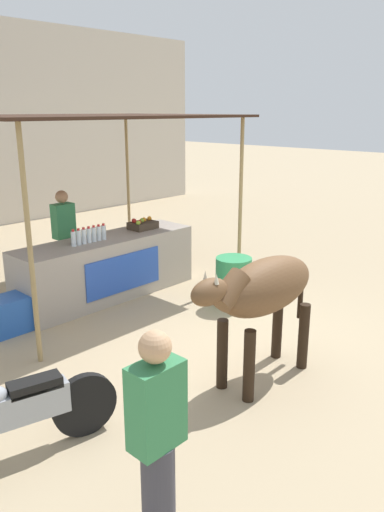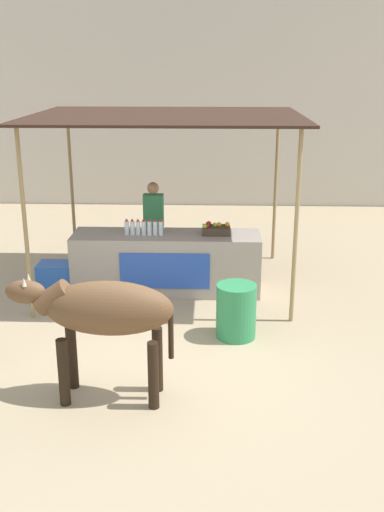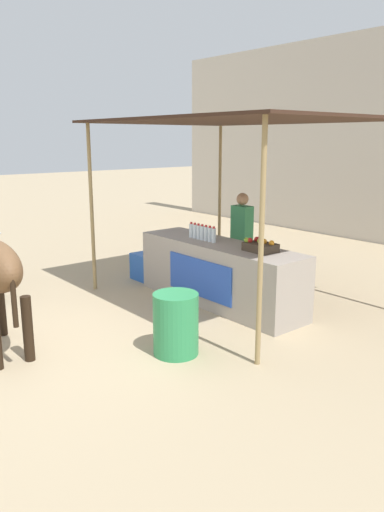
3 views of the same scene
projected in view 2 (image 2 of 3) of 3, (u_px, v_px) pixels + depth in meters
The scene contains 10 objects.
ground_plane at pixel (154, 353), 7.74m from camera, with size 60.00×60.00×0.00m, color tan.
building_wall_far at pixel (184, 105), 15.05m from camera, with size 16.00×0.50×5.01m, color beige.
stall_counter at pixel (167, 263), 9.68m from camera, with size 3.00×0.82×0.96m.
stall_awning at pixel (166, 122), 9.28m from camera, with size 4.20×3.20×2.80m.
water_bottle_row at pixel (144, 228), 9.46m from camera, with size 0.61×0.07×0.25m.
fruit_crate at pixel (216, 229), 9.53m from camera, with size 0.44×0.32×0.18m.
vendor_behind_counter at pixel (154, 228), 10.29m from camera, with size 0.34×0.22×1.65m.
cooler_box at pixel (57, 277), 9.72m from camera, with size 0.60×0.44×0.48m, color blue.
water_barrel at pixel (236, 311), 8.08m from camera, with size 0.54×0.54×0.75m, color #2D8C51.
cow at pixel (103, 312), 6.42m from camera, with size 1.83×0.56×1.44m.
Camera 2 is at (0.74, -6.94, 3.61)m, focal length 42.00 mm.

